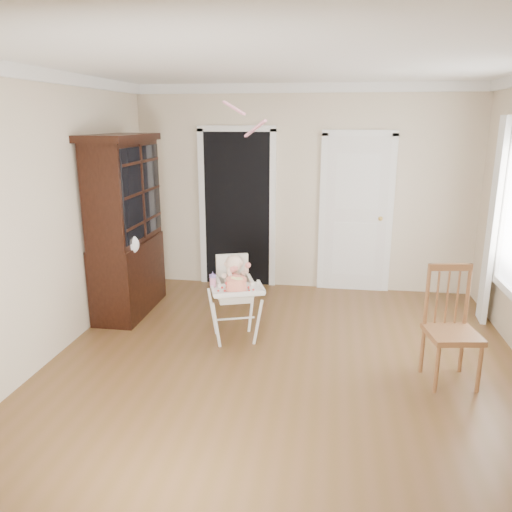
% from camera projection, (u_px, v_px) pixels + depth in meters
% --- Properties ---
extents(floor, '(5.00, 5.00, 0.00)m').
position_uv_depth(floor, '(283.00, 371.00, 4.62)').
color(floor, brown).
rests_on(floor, ground).
extents(ceiling, '(5.00, 5.00, 0.00)m').
position_uv_depth(ceiling, '(288.00, 60.00, 3.90)').
color(ceiling, white).
rests_on(ceiling, wall_back).
extents(wall_back, '(4.50, 0.00, 4.50)m').
position_uv_depth(wall_back, '(304.00, 190.00, 6.64)').
color(wall_back, beige).
rests_on(wall_back, floor).
extents(wall_left, '(0.00, 5.00, 5.00)m').
position_uv_depth(wall_left, '(42.00, 221.00, 4.59)').
color(wall_left, beige).
rests_on(wall_left, floor).
extents(crown_molding, '(4.50, 5.00, 0.12)m').
position_uv_depth(crown_molding, '(288.00, 69.00, 3.92)').
color(crown_molding, white).
rests_on(crown_molding, ceiling).
extents(doorway, '(1.06, 0.05, 2.22)m').
position_uv_depth(doorway, '(237.00, 206.00, 6.82)').
color(doorway, black).
rests_on(doorway, wall_back).
extents(closet_door, '(0.96, 0.09, 2.13)m').
position_uv_depth(closet_door, '(356.00, 216.00, 6.60)').
color(closet_door, white).
rests_on(closet_door, wall_back).
extents(high_chair, '(0.69, 0.78, 0.91)m').
position_uv_depth(high_chair, '(234.00, 289.00, 5.15)').
color(high_chair, white).
rests_on(high_chair, floor).
extents(baby, '(0.30, 0.23, 0.42)m').
position_uv_depth(baby, '(234.00, 275.00, 5.14)').
color(baby, beige).
rests_on(baby, high_chair).
extents(cake, '(0.26, 0.26, 0.12)m').
position_uv_depth(cake, '(236.00, 284.00, 4.89)').
color(cake, silver).
rests_on(cake, high_chair).
extents(sippy_cup, '(0.07, 0.07, 0.16)m').
position_uv_depth(sippy_cup, '(213.00, 280.00, 4.97)').
color(sippy_cup, pink).
rests_on(sippy_cup, high_chair).
extents(china_cabinet, '(0.55, 1.24, 2.10)m').
position_uv_depth(china_cabinet, '(126.00, 226.00, 5.82)').
color(china_cabinet, black).
rests_on(china_cabinet, floor).
extents(dining_chair, '(0.49, 0.49, 1.04)m').
position_uv_depth(dining_chair, '(451.00, 330.00, 4.35)').
color(dining_chair, brown).
rests_on(dining_chair, floor).
extents(streamer, '(0.31, 0.41, 0.15)m').
position_uv_depth(streamer, '(234.00, 108.00, 5.00)').
color(streamer, pink).
rests_on(streamer, ceiling).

